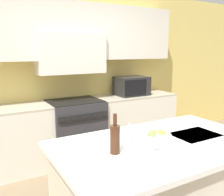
% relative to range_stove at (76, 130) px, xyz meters
% --- Properties ---
extents(back_cabinetry, '(10.00, 0.46, 2.70)m').
position_rel_range_stove_xyz_m(back_cabinetry, '(0.00, 0.27, 1.13)').
color(back_cabinetry, '#DBC166').
rests_on(back_cabinetry, ground_plane).
extents(back_counter, '(3.64, 0.62, 0.93)m').
position_rel_range_stove_xyz_m(back_counter, '(-0.00, 0.02, -0.01)').
color(back_counter, silver).
rests_on(back_counter, ground_plane).
extents(range_stove, '(0.81, 0.70, 0.95)m').
position_rel_range_stove_xyz_m(range_stove, '(0.00, 0.00, 0.00)').
color(range_stove, '#2D2D33').
rests_on(range_stove, ground_plane).
extents(microwave, '(0.54, 0.41, 0.32)m').
position_rel_range_stove_xyz_m(microwave, '(1.05, 0.02, 0.62)').
color(microwave, black).
rests_on(microwave, back_counter).
extents(kitchen_island, '(1.83, 1.08, 0.92)m').
position_rel_range_stove_xyz_m(kitchen_island, '(0.03, -1.96, -0.01)').
color(kitchen_island, beige).
rests_on(kitchen_island, ground_plane).
extents(wine_bottle, '(0.08, 0.08, 0.31)m').
position_rel_range_stove_xyz_m(wine_bottle, '(-0.43, -1.96, 0.57)').
color(wine_bottle, '#422314').
rests_on(wine_bottle, kitchen_island).
extents(wine_glass_near, '(0.08, 0.08, 0.16)m').
position_rel_range_stove_xyz_m(wine_glass_near, '(-0.13, -2.09, 0.56)').
color(wine_glass_near, white).
rests_on(wine_glass_near, kitchen_island).
extents(wine_glass_far, '(0.08, 0.08, 0.16)m').
position_rel_range_stove_xyz_m(wine_glass_far, '(-0.19, -1.78, 0.56)').
color(wine_glass_far, white).
rests_on(wine_glass_far, kitchen_island).
extents(fruit_bowl, '(0.26, 0.26, 0.10)m').
position_rel_range_stove_xyz_m(fruit_bowl, '(0.03, -1.88, 0.48)').
color(fruit_bowl, silver).
rests_on(fruit_bowl, kitchen_island).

